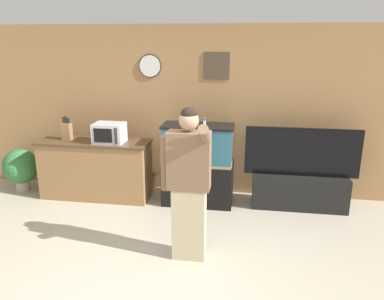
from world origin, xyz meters
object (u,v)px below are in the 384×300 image
microwave (109,133)px  tv_on_stand (300,184)px  knife_block (67,131)px  potted_plant (21,167)px  person_standing (188,183)px  counter_island (96,169)px  aquarium_on_stand (198,165)px

microwave → tv_on_stand: bearing=2.7°
knife_block → potted_plant: bearing=176.7°
microwave → person_standing: 2.01m
counter_island → knife_block: knife_block is taller
tv_on_stand → potted_plant: (-4.39, -0.02, 0.03)m
person_standing → knife_block: bearing=145.1°
counter_island → tv_on_stand: tv_on_stand is taller
microwave → knife_block: size_ratio=1.23×
tv_on_stand → aquarium_on_stand: bearing=-177.1°
person_standing → potted_plant: 3.41m
counter_island → knife_block: size_ratio=4.75×
microwave → person_standing: size_ratio=0.26×
aquarium_on_stand → person_standing: size_ratio=0.70×
microwave → potted_plant: (-1.59, 0.11, -0.66)m
counter_island → potted_plant: bearing=177.0°
knife_block → tv_on_stand: size_ratio=0.22×
microwave → aquarium_on_stand: (1.32, 0.06, -0.45)m
person_standing → aquarium_on_stand: bearing=93.8°
microwave → person_standing: bearing=-45.0°
microwave → aquarium_on_stand: aquarium_on_stand is taller
microwave → knife_block: (-0.70, 0.06, -0.01)m
aquarium_on_stand → counter_island: bearing=-179.6°
counter_island → potted_plant: size_ratio=2.49×
microwave → potted_plant: microwave is taller
microwave → aquarium_on_stand: size_ratio=0.37×
counter_island → aquarium_on_stand: size_ratio=1.41×
tv_on_stand → person_standing: size_ratio=0.94×
aquarium_on_stand → microwave: bearing=-177.6°
counter_island → potted_plant: 1.32m
counter_island → microwave: (0.28, -0.04, 0.60)m
aquarium_on_stand → person_standing: bearing=-86.2°
knife_block → counter_island: bearing=-2.4°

